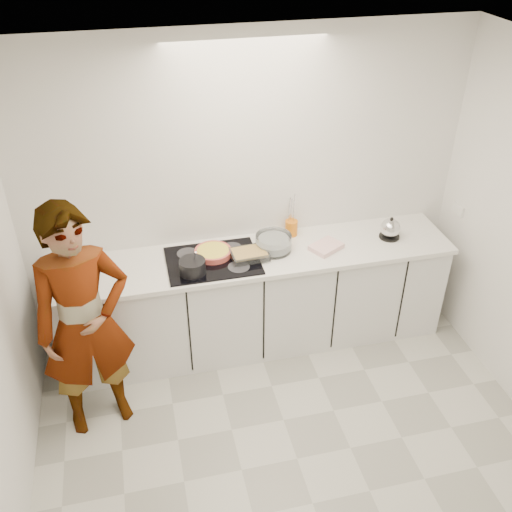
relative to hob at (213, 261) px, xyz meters
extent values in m
cube|color=beige|center=(0.35, -1.26, -0.92)|extent=(3.60, 3.20, 0.00)
cube|color=white|center=(0.35, -1.26, 1.68)|extent=(3.60, 3.20, 0.00)
cube|color=white|center=(0.35, 0.34, 0.38)|extent=(3.60, 0.00, 2.60)
cube|color=white|center=(2.14, 0.07, 0.15)|extent=(0.02, 0.15, 0.09)
cube|color=silver|center=(0.35, 0.02, -0.48)|extent=(3.20, 0.58, 0.87)
cube|color=white|center=(0.35, 0.02, -0.03)|extent=(3.24, 0.64, 0.04)
cube|color=black|center=(0.00, 0.00, 0.00)|extent=(0.72, 0.54, 0.01)
cylinder|color=#C64D43|center=(0.02, 0.07, 0.03)|extent=(0.33, 0.33, 0.05)
cylinder|color=yellow|center=(0.02, 0.07, 0.05)|extent=(0.28, 0.28, 0.01)
cylinder|color=black|center=(-0.18, -0.14, 0.06)|extent=(0.21, 0.21, 0.11)
cylinder|color=silver|center=(-0.16, -0.12, 0.11)|extent=(0.04, 0.08, 0.17)
cube|color=silver|center=(0.29, -0.03, 0.03)|extent=(0.30, 0.23, 0.05)
cube|color=tan|center=(0.29, -0.03, 0.05)|extent=(0.27, 0.20, 0.02)
cylinder|color=silver|center=(0.51, 0.05, 0.06)|extent=(0.32, 0.32, 0.14)
cylinder|color=white|center=(0.51, 0.05, 0.04)|extent=(0.27, 0.27, 0.06)
cube|color=white|center=(0.93, -0.03, 0.01)|extent=(0.30, 0.28, 0.04)
cylinder|color=black|center=(1.50, 0.02, 0.00)|extent=(0.21, 0.21, 0.02)
sphere|color=silver|center=(1.50, 0.02, 0.08)|extent=(0.20, 0.20, 0.16)
sphere|color=black|center=(1.50, 0.02, 0.17)|extent=(0.03, 0.03, 0.03)
cylinder|color=orange|center=(0.71, 0.25, 0.06)|extent=(0.11, 0.11, 0.13)
imported|color=silver|center=(-0.97, -0.55, -0.01)|extent=(0.75, 0.58, 1.81)
camera|label=1|loc=(-0.52, -3.69, 2.49)|focal=40.00mm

